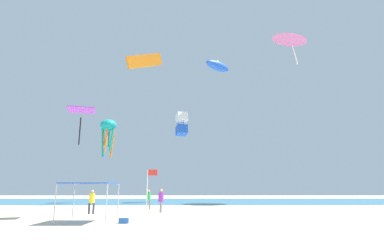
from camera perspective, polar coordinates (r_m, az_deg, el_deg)
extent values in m
cube|color=beige|center=(20.32, 3.48, -18.29)|extent=(110.00, 110.00, 0.10)
cube|color=teal|center=(46.47, 1.30, -14.77)|extent=(110.00, 19.12, 0.03)
cylinder|color=#B2B2B7|center=(19.68, -24.00, -14.02)|extent=(0.07, 0.07, 2.28)
cylinder|color=#B2B2B7|center=(18.74, -15.54, -14.74)|extent=(0.07, 0.07, 2.28)
cylinder|color=#B2B2B7|center=(22.31, -21.05, -13.91)|extent=(0.07, 0.07, 2.28)
cylinder|color=#B2B2B7|center=(21.49, -13.54, -14.46)|extent=(0.07, 0.07, 2.28)
cube|color=blue|center=(20.48, -18.32, -11.04)|extent=(2.98, 2.90, 0.06)
cylinder|color=slate|center=(30.88, -8.34, -15.23)|extent=(0.16, 0.16, 0.82)
cylinder|color=slate|center=(30.71, -7.81, -15.26)|extent=(0.16, 0.16, 0.82)
cylinder|color=green|center=(30.76, -8.03, -13.81)|extent=(0.43, 0.43, 0.71)
sphere|color=tan|center=(30.75, -8.01, -12.90)|extent=(0.27, 0.27, 0.27)
cylinder|color=#33384C|center=(26.28, -17.75, -15.32)|extent=(0.17, 0.17, 0.84)
cylinder|color=#33384C|center=(26.29, -18.49, -15.27)|extent=(0.17, 0.17, 0.84)
cylinder|color=yellow|center=(26.25, -18.01, -13.58)|extent=(0.44, 0.44, 0.73)
sphere|color=tan|center=(26.24, -17.93, -12.48)|extent=(0.28, 0.28, 0.28)
cylinder|color=slate|center=(26.90, -5.74, -15.71)|extent=(0.17, 0.17, 0.87)
cylinder|color=slate|center=(26.56, -5.83, -15.75)|extent=(0.17, 0.17, 0.87)
cylinder|color=purple|center=(26.69, -5.75, -13.99)|extent=(0.45, 0.45, 0.76)
sphere|color=tan|center=(26.68, -5.72, -12.87)|extent=(0.28, 0.28, 0.28)
cylinder|color=silver|center=(18.64, -8.34, -13.80)|extent=(0.06, 0.06, 3.10)
cube|color=red|center=(18.61, -7.26, -9.60)|extent=(0.55, 0.02, 0.35)
cube|color=blue|center=(19.43, -12.48, -17.69)|extent=(0.56, 0.36, 0.32)
cube|color=white|center=(19.41, -12.45, -17.18)|extent=(0.57, 0.37, 0.03)
ellipsoid|color=teal|center=(44.54, -15.18, -0.94)|extent=(2.30, 2.30, 1.62)
cylinder|color=teal|center=(44.91, -15.11, -3.29)|extent=(0.26, 0.50, 2.50)
cylinder|color=orange|center=(44.67, -15.97, -3.68)|extent=(0.53, 0.40, 3.25)
cylinder|color=teal|center=(43.96, -16.22, -4.02)|extent=(0.59, 0.46, 3.99)
cylinder|color=orange|center=(43.59, -15.51, -3.01)|extent=(0.26, 0.50, 2.50)
cylinder|color=teal|center=(43.73, -14.68, -3.58)|extent=(0.53, 0.40, 3.25)
cylinder|color=orange|center=(44.34, -14.51, -4.19)|extent=(0.59, 0.46, 3.99)
cone|color=pink|center=(48.47, 17.62, 14.41)|extent=(6.89, 6.87, 1.95)
cylinder|color=white|center=(49.69, 18.37, 11.76)|extent=(0.83, 0.61, 3.86)
cube|color=white|center=(44.75, -1.91, 0.38)|extent=(1.92, 2.08, 1.59)
cube|color=blue|center=(44.39, -1.93, -1.89)|extent=(1.92, 2.08, 1.59)
cube|color=orange|center=(43.01, -8.77, 10.78)|extent=(4.55, 3.80, 3.40)
cube|color=yellow|center=(42.73, -8.80, 9.86)|extent=(3.48, 2.73, 1.87)
ellipsoid|color=blue|center=(47.90, 4.75, 9.92)|extent=(4.54, 4.29, 1.50)
cone|color=white|center=(48.19, 4.73, 10.73)|extent=(1.01, 1.01, 0.55)
cube|color=purple|center=(24.78, -19.76, 1.75)|extent=(2.47, 2.47, 0.09)
cylinder|color=black|center=(24.46, -20.03, -1.91)|extent=(0.12, 0.12, 2.07)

